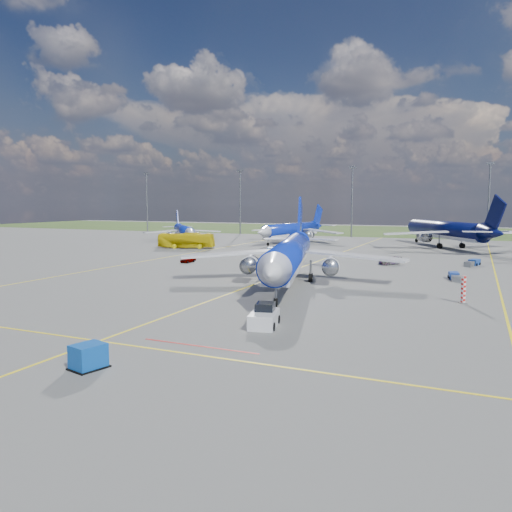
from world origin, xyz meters
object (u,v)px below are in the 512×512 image
at_px(service_car_b, 285,263).
at_px(baggage_tug_c, 271,251).
at_px(warning_post, 463,290).
at_px(bg_jet_nw, 184,240).
at_px(pushback_tug, 264,317).
at_px(main_airliner, 289,284).
at_px(uld_container, 88,356).
at_px(bg_jet_n, 444,247).
at_px(service_car_a, 188,259).
at_px(baggage_tug_e, 472,263).
at_px(apron_bus, 186,240).
at_px(bg_jet_nnw, 292,242).
at_px(baggage_tug_w, 454,277).
at_px(service_car_c, 390,261).

xyz_separation_m(service_car_b, baggage_tug_c, (-10.84, 20.21, -0.10)).
bearing_deg(warning_post, service_car_b, 143.73).
distance_m(bg_jet_nw, pushback_tug, 104.35).
bearing_deg(main_airliner, service_car_b, 97.46).
bearing_deg(baggage_tug_c, uld_container, -89.22).
bearing_deg(main_airliner, warning_post, -25.36).
relative_size(bg_jet_nw, bg_jet_n, 0.68).
height_order(service_car_a, baggage_tug_e, service_car_a).
bearing_deg(uld_container, apron_bus, 131.30).
height_order(warning_post, bg_jet_nnw, bg_jet_nnw).
distance_m(bg_jet_n, uld_container, 108.19).
bearing_deg(baggage_tug_e, bg_jet_n, 118.47).
relative_size(warning_post, main_airliner, 0.07).
height_order(pushback_tug, service_car_a, pushback_tug).
bearing_deg(service_car_a, pushback_tug, -49.73).
distance_m(uld_container, service_car_a, 59.28).
bearing_deg(service_car_a, baggage_tug_e, 19.21).
distance_m(bg_jet_nw, service_car_b, 66.45).
bearing_deg(baggage_tug_c, bg_jet_nnw, 89.27).
relative_size(bg_jet_nw, service_car_a, 8.72).
bearing_deg(bg_jet_nw, baggage_tug_e, -61.52).
bearing_deg(bg_jet_n, main_airliner, 46.15).
bearing_deg(bg_jet_n, bg_jet_nnw, -29.15).
bearing_deg(baggage_tug_w, apron_bus, 146.83).
bearing_deg(bg_jet_n, service_car_c, 49.57).
distance_m(pushback_tug, uld_container, 16.44).
height_order(main_airliner, baggage_tug_e, main_airliner).
bearing_deg(pushback_tug, service_car_c, 73.80).
relative_size(warning_post, bg_jet_n, 0.06).
relative_size(warning_post, baggage_tug_w, 0.66).
bearing_deg(baggage_tug_e, baggage_tug_w, -78.40).
relative_size(bg_jet_nnw, service_car_c, 8.52).
distance_m(service_car_b, baggage_tug_e, 32.90).
bearing_deg(bg_jet_nw, baggage_tug_w, -73.13).
bearing_deg(bg_jet_nnw, service_car_a, -83.67).
bearing_deg(uld_container, pushback_tug, 81.58).
relative_size(baggage_tug_c, baggage_tug_e, 1.18).
relative_size(service_car_b, service_car_c, 1.08).
bearing_deg(main_airliner, service_car_c, 57.72).
distance_m(bg_jet_nnw, service_car_c, 51.92).
distance_m(warning_post, service_car_b, 35.44).
bearing_deg(bg_jet_nnw, pushback_tug, -63.59).
xyz_separation_m(main_airliner, baggage_tug_c, (-17.67, 37.05, 0.59)).
relative_size(main_airliner, service_car_a, 12.03).
height_order(warning_post, service_car_b, warning_post).
distance_m(bg_jet_n, main_airliner, 71.19).
xyz_separation_m(warning_post, main_airliner, (-21.74, 4.12, -1.50)).
bearing_deg(pushback_tug, service_car_a, 116.65).
height_order(service_car_b, service_car_c, service_car_b).
distance_m(bg_jet_nnw, pushback_tug, 95.20).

